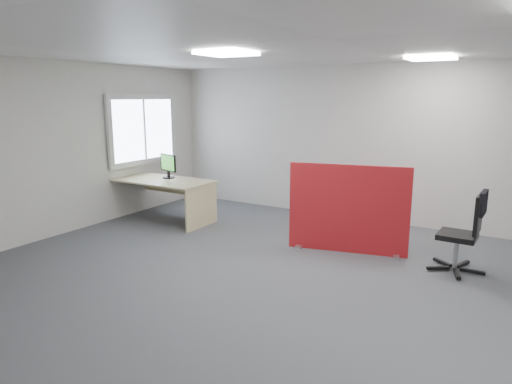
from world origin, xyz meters
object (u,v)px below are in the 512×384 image
at_px(second_desk, 164,189).
at_px(office_chair, 468,227).
at_px(red_divider, 348,210).
at_px(monitor_second, 168,165).

height_order(second_desk, office_chair, office_chair).
height_order(red_divider, office_chair, red_divider).
bearing_deg(red_divider, monitor_second, 164.71).
xyz_separation_m(red_divider, second_desk, (-3.39, -0.01, -0.05)).
bearing_deg(second_desk, monitor_second, 92.34).
distance_m(red_divider, office_chair, 1.53).
bearing_deg(second_desk, red_divider, 0.09).
xyz_separation_m(red_divider, office_chair, (1.53, 0.01, -0.02)).
distance_m(monitor_second, office_chair, 4.93).
bearing_deg(monitor_second, office_chair, 16.87).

